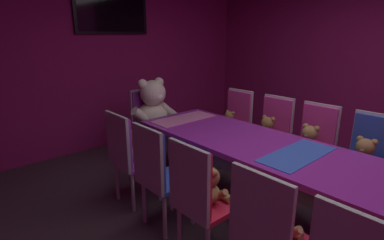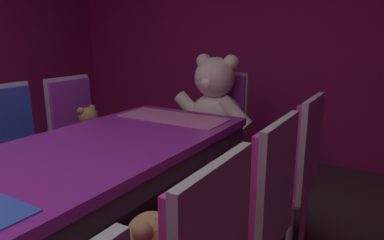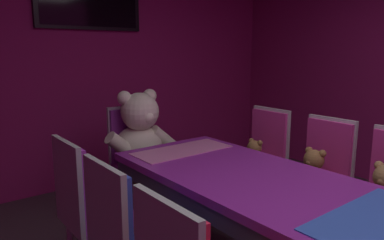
{
  "view_description": "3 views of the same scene",
  "coord_description": "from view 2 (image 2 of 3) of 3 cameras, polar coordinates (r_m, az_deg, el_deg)",
  "views": [
    {
      "loc": [
        -2.2,
        -1.14,
        1.71
      ],
      "look_at": [
        -0.06,
        1.27,
        0.78
      ],
      "focal_mm": 27.86,
      "sensor_mm": 36.0,
      "label": 1
    },
    {
      "loc": [
        1.33,
        -0.46,
        1.3
      ],
      "look_at": [
        0.2,
        1.41,
        0.76
      ],
      "focal_mm": 32.08,
      "sensor_mm": 36.0,
      "label": 2
    },
    {
      "loc": [
        -1.63,
        -0.72,
        1.5
      ],
      "look_at": [
        0.07,
        1.44,
        0.98
      ],
      "focal_mm": 34.22,
      "sensor_mm": 36.0,
      "label": 3
    }
  ],
  "objects": [
    {
      "name": "wall_back",
      "position": [
        3.9,
        11.52,
        14.99
      ],
      "size": [
        5.2,
        0.12,
        2.8
      ],
      "primitive_type": "cube",
      "color": "#8C1959",
      "rests_on": "ground_plane"
    },
    {
      "name": "teddy_right_5",
      "position": [
        2.09,
        12.91,
        -6.9
      ],
      "size": [
        0.22,
        0.28,
        0.27
      ],
      "rotation": [
        0.0,
        0.0,
        3.14
      ],
      "color": "olive",
      "rests_on": "chair_right_5"
    },
    {
      "name": "king_teddy_bear",
      "position": [
        2.94,
        3.66,
        3.05
      ],
      "size": [
        0.73,
        0.57,
        0.69
      ],
      "rotation": [
        0.0,
        0.0,
        -1.57
      ],
      "color": "silver",
      "rests_on": "throne_chair"
    },
    {
      "name": "teddy_left_5",
      "position": [
        2.83,
        -16.63,
        -1.33
      ],
      "size": [
        0.25,
        0.33,
        0.31
      ],
      "color": "#9E7247",
      "rests_on": "chair_left_5"
    },
    {
      "name": "chair_right_5",
      "position": [
        2.05,
        16.74,
        -6.88
      ],
      "size": [
        0.42,
        0.41,
        0.98
      ],
      "rotation": [
        0.0,
        0.0,
        3.14
      ],
      "color": "#CC338C",
      "rests_on": "ground_plane"
    },
    {
      "name": "chair_right_4",
      "position": [
        1.52,
        10.88,
        -14.04
      ],
      "size": [
        0.42,
        0.41,
        0.98
      ],
      "rotation": [
        0.0,
        0.0,
        3.14
      ],
      "color": "#CC338C",
      "rests_on": "ground_plane"
    },
    {
      "name": "chair_left_5",
      "position": [
        2.93,
        -18.56,
        -0.83
      ],
      "size": [
        0.42,
        0.41,
        0.98
      ],
      "color": "purple",
      "rests_on": "ground_plane"
    },
    {
      "name": "throne_chair",
      "position": [
        3.13,
        5.07,
        0.73
      ],
      "size": [
        0.41,
        0.42,
        0.98
      ],
      "rotation": [
        0.0,
        0.0,
        -1.57
      ],
      "color": "purple",
      "rests_on": "ground_plane"
    },
    {
      "name": "teddy_right_4",
      "position": [
        1.57,
        5.76,
        -13.08
      ],
      "size": [
        0.26,
        0.33,
        0.31
      ],
      "rotation": [
        0.0,
        0.0,
        3.14
      ],
      "color": "olive",
      "rests_on": "chair_right_4"
    },
    {
      "name": "chair_left_4",
      "position": [
        2.64,
        -27.67,
        -3.28
      ],
      "size": [
        0.42,
        0.41,
        0.98
      ],
      "color": "#2D47B2",
      "rests_on": "ground_plane"
    }
  ]
}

